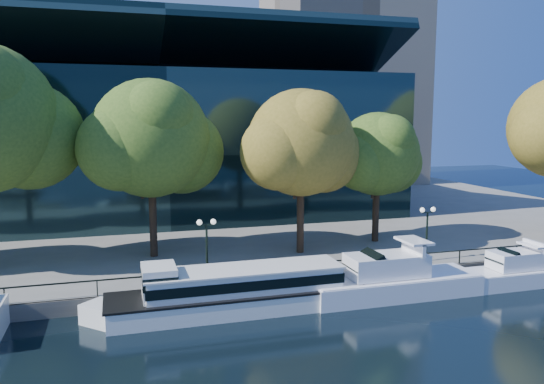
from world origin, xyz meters
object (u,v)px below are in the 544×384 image
object	(u,v)px
cruiser_far	(516,271)
tree_4	(379,156)
tree_3	(303,145)
tour_boat	(229,290)
lamp_1	(207,235)
lamp_2	(427,221)
tree_2	(153,141)
cruiser_near	(387,280)

from	to	relation	value
cruiser_far	tree_4	world-z (taller)	tree_4
cruiser_far	tree_3	size ratio (longest dim) A/B	0.73
tour_boat	lamp_1	distance (m)	4.31
tour_boat	tree_3	size ratio (longest dim) A/B	1.30
cruiser_far	tree_3	xyz separation A→B (m)	(-12.47, 8.99, 8.45)
cruiser_far	tree_3	bearing A→B (deg)	144.22
cruiser_far	lamp_2	distance (m)	6.79
tree_2	lamp_1	bearing A→B (deg)	-68.98
tree_2	lamp_2	bearing A→B (deg)	-20.44
cruiser_far	lamp_2	size ratio (longest dim) A/B	2.29
tour_boat	cruiser_far	distance (m)	20.10
tree_4	lamp_1	xyz separation A→B (m)	(-15.81, -6.85, -4.33)
cruiser_near	tree_4	world-z (taller)	tree_4
lamp_1	lamp_2	bearing A→B (deg)	0.00
cruiser_far	tree_3	distance (m)	17.54
lamp_1	tree_3	bearing A→B (deg)	30.92
tree_4	cruiser_far	bearing A→B (deg)	-65.07
tree_3	lamp_1	bearing A→B (deg)	-149.08
tree_3	lamp_2	distance (m)	10.79
tree_2	lamp_2	distance (m)	21.04
cruiser_far	lamp_1	size ratio (longest dim) A/B	2.29
tree_4	lamp_1	distance (m)	17.77
tree_4	lamp_2	world-z (taller)	tree_4
tree_3	lamp_2	bearing A→B (deg)	-32.53
lamp_2	lamp_1	bearing A→B (deg)	180.00
tree_2	lamp_2	world-z (taller)	tree_2
tree_3	lamp_1	size ratio (longest dim) A/B	3.15
tree_3	tree_4	size ratio (longest dim) A/B	1.16
cruiser_far	lamp_1	distance (m)	21.44
tour_boat	tree_3	distance (m)	13.88
tree_2	tree_4	distance (m)	18.59
tree_3	lamp_1	xyz separation A→B (m)	(-8.37, -5.02, -5.43)
lamp_1	tour_boat	bearing A→B (deg)	-77.17
lamp_2	cruiser_near	bearing A→B (deg)	-144.88
cruiser_near	lamp_2	size ratio (longest dim) A/B	3.14
cruiser_near	lamp_1	bearing A→B (deg)	161.68
cruiser_near	tree_3	world-z (taller)	tree_3
tour_boat	lamp_2	bearing A→B (deg)	12.10
tree_2	lamp_1	xyz separation A→B (m)	(2.71, -7.06, -5.80)
cruiser_far	tree_4	xyz separation A→B (m)	(-5.03, 10.83, 7.35)
tree_2	cruiser_far	bearing A→B (deg)	-25.10
cruiser_near	lamp_1	xyz separation A→B (m)	(-11.04, 3.66, 2.84)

